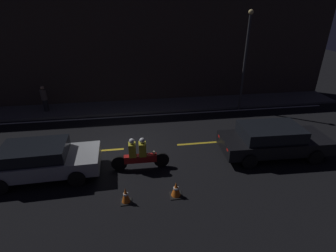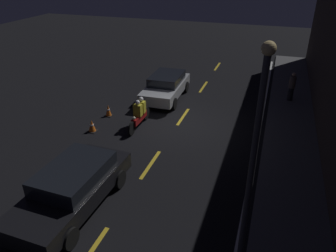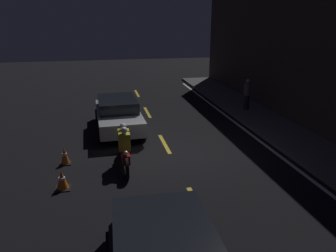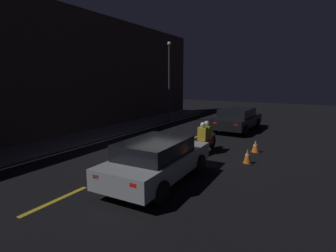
% 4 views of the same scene
% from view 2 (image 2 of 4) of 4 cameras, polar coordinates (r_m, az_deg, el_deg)
% --- Properties ---
extents(ground_plane, '(56.00, 56.00, 0.00)m').
position_cam_2_polar(ground_plane, '(15.53, 1.63, 0.13)').
color(ground_plane, black).
extents(raised_curb, '(28.00, 2.20, 0.14)m').
position_cam_2_polar(raised_curb, '(15.02, 20.52, -2.44)').
color(raised_curb, '#4C4C4F').
rests_on(raised_curb, ground).
extents(lane_dash_a, '(2.00, 0.14, 0.01)m').
position_cam_2_polar(lane_dash_a, '(24.62, 8.59, 10.22)').
color(lane_dash_a, gold).
rests_on(lane_dash_a, ground).
extents(lane_dash_b, '(2.00, 0.14, 0.01)m').
position_cam_2_polar(lane_dash_b, '(20.43, 6.19, 6.81)').
color(lane_dash_b, gold).
rests_on(lane_dash_b, ground).
extents(lane_dash_c, '(2.00, 0.14, 0.01)m').
position_cam_2_polar(lane_dash_c, '(16.39, 2.65, 1.65)').
color(lane_dash_c, gold).
rests_on(lane_dash_c, ground).
extents(lane_dash_d, '(2.00, 0.14, 0.01)m').
position_cam_2_polar(lane_dash_d, '(12.68, -3.06, -6.69)').
color(lane_dash_d, gold).
rests_on(lane_dash_d, ground).
extents(lane_solid_kerb, '(25.20, 0.14, 0.01)m').
position_cam_2_polar(lane_solid_kerb, '(15.01, 15.37, -1.92)').
color(lane_solid_kerb, silver).
rests_on(lane_solid_kerb, ground).
extents(hatchback_silver, '(4.27, 1.98, 1.35)m').
position_cam_2_polar(hatchback_silver, '(18.36, -0.35, 7.01)').
color(hatchback_silver, '#9EA0A5').
rests_on(hatchback_silver, ground).
extents(van_black, '(4.65, 2.08, 1.39)m').
position_cam_2_polar(van_black, '(10.76, -16.26, -10.06)').
color(van_black, black).
rests_on(van_black, ground).
extents(motorcycle, '(2.33, 0.37, 1.38)m').
position_cam_2_polar(motorcycle, '(15.23, -4.98, 2.16)').
color(motorcycle, black).
rests_on(motorcycle, ground).
extents(traffic_cone_near, '(0.37, 0.37, 0.59)m').
position_cam_2_polar(traffic_cone_near, '(16.61, -10.36, 2.66)').
color(traffic_cone_near, black).
rests_on(traffic_cone_near, ground).
extents(traffic_cone_mid, '(0.43, 0.43, 0.57)m').
position_cam_2_polar(traffic_cone_mid, '(15.26, -13.12, 0.01)').
color(traffic_cone_mid, black).
rests_on(traffic_cone_mid, ground).
extents(pedestrian, '(0.34, 0.34, 1.55)m').
position_cam_2_polar(pedestrian, '(18.91, 20.75, 6.46)').
color(pedestrian, black).
rests_on(pedestrian, raised_curb).
extents(street_lamp, '(0.28, 0.28, 5.76)m').
position_cam_2_polar(street_lamp, '(7.23, 14.58, -5.78)').
color(street_lamp, '#333338').
rests_on(street_lamp, ground).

